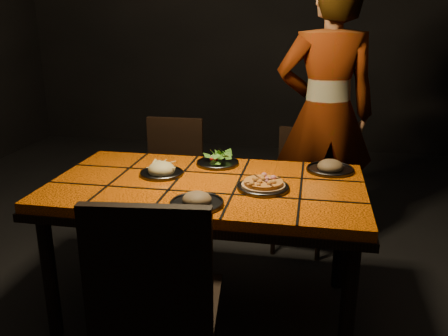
% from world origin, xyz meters
% --- Properties ---
extents(room_shell, '(6.04, 7.04, 3.08)m').
position_xyz_m(room_shell, '(0.00, 0.00, 1.50)').
color(room_shell, black).
rests_on(room_shell, ground).
extents(dining_table, '(1.62, 0.92, 0.75)m').
position_xyz_m(dining_table, '(0.00, 0.00, 0.67)').
color(dining_table, '#FD6808').
rests_on(dining_table, ground).
extents(chair_near, '(0.49, 0.49, 0.99)m').
position_xyz_m(chair_near, '(-0.01, -0.79, 0.56)').
color(chair_near, black).
rests_on(chair_near, ground).
extents(chair_far_left, '(0.41, 0.41, 0.89)m').
position_xyz_m(chair_far_left, '(-0.43, 0.80, 0.51)').
color(chair_far_left, black).
rests_on(chair_far_left, ground).
extents(chair_far_right, '(0.41, 0.41, 0.83)m').
position_xyz_m(chair_far_right, '(0.47, 0.92, 0.47)').
color(chair_far_right, black).
rests_on(chair_far_right, ground).
extents(diner, '(0.74, 0.55, 1.85)m').
position_xyz_m(diner, '(0.60, 1.00, 0.93)').
color(diner, brown).
rests_on(diner, ground).
extents(plate_pizza, '(0.30, 0.30, 0.04)m').
position_xyz_m(plate_pizza, '(0.30, -0.05, 0.77)').
color(plate_pizza, '#3B3C41').
rests_on(plate_pizza, dining_table).
extents(plate_pasta, '(0.24, 0.24, 0.08)m').
position_xyz_m(plate_pasta, '(-0.27, 0.07, 0.77)').
color(plate_pasta, '#3B3C41').
rests_on(plate_pasta, dining_table).
extents(plate_salad, '(0.25, 0.25, 0.07)m').
position_xyz_m(plate_salad, '(-0.01, 0.31, 0.78)').
color(plate_salad, '#3B3C41').
rests_on(plate_salad, dining_table).
extents(plate_mushroom_a, '(0.25, 0.25, 0.08)m').
position_xyz_m(plate_mushroom_a, '(0.03, -0.31, 0.77)').
color(plate_mushroom_a, '#3B3C41').
rests_on(plate_mushroom_a, dining_table).
extents(plate_mushroom_b, '(0.26, 0.26, 0.09)m').
position_xyz_m(plate_mushroom_b, '(0.63, 0.31, 0.77)').
color(plate_mushroom_b, '#3B3C41').
rests_on(plate_mushroom_b, dining_table).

